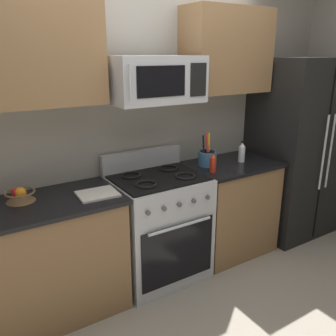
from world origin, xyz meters
TOP-DOWN VIEW (x-y plane):
  - ground_plane at (0.00, 0.00)m, footprint 16.00×16.00m
  - wall_back at (0.00, 1.02)m, footprint 8.00×0.10m
  - counter_left at (-0.96, 0.64)m, footprint 1.13×0.61m
  - range_oven at (-0.00, 0.65)m, footprint 0.76×0.65m
  - counter_right at (0.81, 0.64)m, footprint 0.84×0.61m
  - refrigerator at (1.68, 0.63)m, footprint 0.86×0.72m
  - microwave at (-0.00, 0.67)m, footprint 0.72×0.44m
  - upper_cabinets_left at (-0.96, 0.80)m, footprint 1.12×0.34m
  - upper_cabinets_right at (0.82, 0.80)m, footprint 0.83×0.34m
  - utensil_crock at (0.57, 0.71)m, footprint 0.17×0.17m
  - fruit_basket at (-1.05, 0.75)m, footprint 0.21×0.21m
  - cutting_board at (-0.56, 0.57)m, footprint 0.29×0.25m
  - bottle_vinegar at (0.92, 0.63)m, footprint 0.06×0.06m
  - bottle_hot_sauce at (0.48, 0.53)m, footprint 0.06×0.06m

SIDE VIEW (x-z plane):
  - ground_plane at x=0.00m, z-range 0.00..0.00m
  - counter_left at x=-0.96m, z-range 0.00..0.91m
  - counter_right at x=0.81m, z-range 0.00..0.91m
  - range_oven at x=0.00m, z-range -0.07..1.02m
  - cutting_board at x=-0.56m, z-range 0.91..0.93m
  - refrigerator at x=1.68m, z-range 0.00..1.86m
  - fruit_basket at x=-1.05m, z-range 0.90..1.01m
  - utensil_crock at x=0.57m, z-range 0.83..1.14m
  - bottle_hot_sauce at x=0.48m, z-range 0.90..1.09m
  - bottle_vinegar at x=0.92m, z-range 0.90..1.10m
  - wall_back at x=0.00m, z-range 0.00..2.60m
  - microwave at x=0.00m, z-range 1.53..1.88m
  - upper_cabinets_left at x=-0.96m, z-range 1.55..2.28m
  - upper_cabinets_right at x=0.82m, z-range 1.55..2.28m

